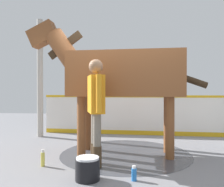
# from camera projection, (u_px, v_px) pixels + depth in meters

# --- Properties ---
(ground_plane) EXTENTS (16.00, 16.00, 0.02)m
(ground_plane) POSITION_uv_depth(u_px,v_px,m) (122.00, 155.00, 4.57)
(ground_plane) COLOR gray
(wet_patch) EXTENTS (2.54, 2.54, 0.00)m
(wet_patch) POSITION_uv_depth(u_px,v_px,m) (126.00, 154.00, 4.64)
(wet_patch) COLOR #42444C
(wet_patch) RESTS_ON ground
(barrier_wall) EXTENTS (0.32, 5.09, 1.11)m
(barrier_wall) POSITION_uv_depth(u_px,v_px,m) (132.00, 116.00, 6.70)
(barrier_wall) COLOR white
(barrier_wall) RESTS_ON ground
(roof_post_near) EXTENTS (0.16, 0.16, 3.15)m
(roof_post_near) POSITION_uv_depth(u_px,v_px,m) (40.00, 78.00, 6.39)
(roof_post_near) COLOR #B7B2A8
(roof_post_near) RESTS_ON ground
(horse) EXTENTS (0.95, 3.56, 2.66)m
(horse) POSITION_uv_depth(u_px,v_px,m) (119.00, 75.00, 4.65)
(horse) COLOR brown
(horse) RESTS_ON ground
(handler) EXTENTS (0.67, 0.37, 1.75)m
(handler) POSITION_uv_depth(u_px,v_px,m) (96.00, 104.00, 3.90)
(handler) COLOR #47331E
(handler) RESTS_ON ground
(wash_bucket) EXTENTS (0.34, 0.34, 0.32)m
(wash_bucket) POSITION_uv_depth(u_px,v_px,m) (88.00, 169.00, 3.27)
(wash_bucket) COLOR black
(wash_bucket) RESTS_ON ground
(bottle_shampoo) EXTENTS (0.06, 0.06, 0.28)m
(bottle_shampoo) POSITION_uv_depth(u_px,v_px,m) (43.00, 159.00, 3.86)
(bottle_shampoo) COLOR #D8CC4C
(bottle_shampoo) RESTS_ON ground
(bottle_spray) EXTENTS (0.07, 0.07, 0.21)m
(bottle_spray) POSITION_uv_depth(u_px,v_px,m) (134.00, 174.00, 3.24)
(bottle_spray) COLOR blue
(bottle_spray) RESTS_ON ground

